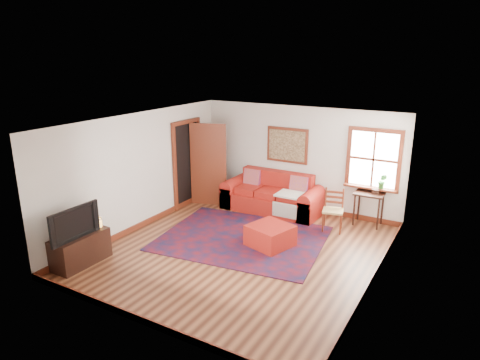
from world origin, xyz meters
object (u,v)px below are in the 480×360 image
Objects in this scene: red_leather_sofa at (272,198)px; media_cabinet at (81,249)px; ladder_back_chair at (333,208)px; red_ottoman at (270,236)px; side_table at (369,198)px.

media_cabinet is at bearing -113.09° from red_leather_sofa.
ladder_back_chair is at bearing -14.40° from red_leather_sofa.
red_leather_sofa is 2.59× the size of ladder_back_chair.
red_ottoman is 1.65m from ladder_back_chair.
side_table reaches higher than red_ottoman.
ladder_back_chair is at bearing 47.75° from media_cabinet.
ladder_back_chair is 5.12m from media_cabinet.
red_leather_sofa is 3.16× the size of side_table.
red_leather_sofa reaches higher than red_ottoman.
side_table is at bearing 47.85° from media_cabinet.
red_leather_sofa is at bearing -173.96° from side_table.
red_leather_sofa is 4.58m from media_cabinet.
red_leather_sofa reaches higher than side_table.
media_cabinet is at bearing -132.25° from ladder_back_chair.
red_ottoman is 1.02× the size of side_table.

